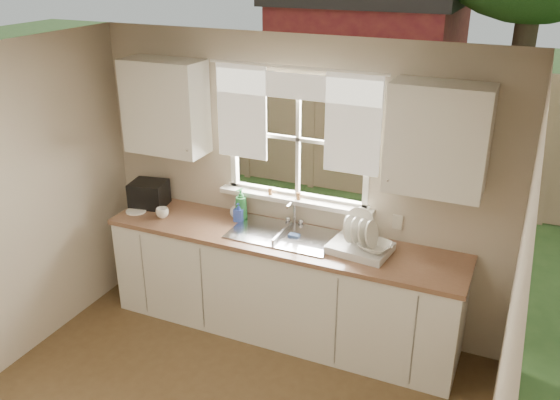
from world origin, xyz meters
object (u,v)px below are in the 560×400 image
at_px(cup, 162,213).
at_px(black_appliance, 149,194).
at_px(soap_bottle_a, 241,204).
at_px(dish_rack, 360,243).

height_order(cup, black_appliance, black_appliance).
distance_m(soap_bottle_a, black_appliance, 0.91).
bearing_deg(black_appliance, cup, -45.09).
xyz_separation_m(dish_rack, cup, (-1.77, -0.10, -0.03)).
bearing_deg(cup, soap_bottle_a, 17.45).
relative_size(dish_rack, black_appliance, 1.61).
xyz_separation_m(dish_rack, black_appliance, (-2.03, 0.08, 0.04)).
bearing_deg(dish_rack, soap_bottle_a, 172.18).
bearing_deg(cup, black_appliance, 141.63).
xyz_separation_m(dish_rack, soap_bottle_a, (-1.12, 0.15, 0.07)).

